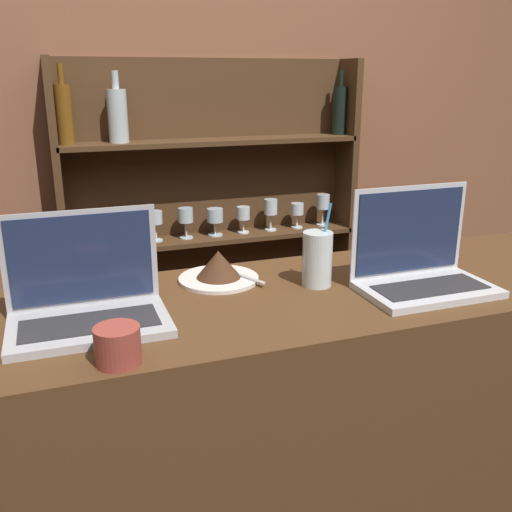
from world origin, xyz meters
name	(u,v)px	position (x,y,z in m)	size (l,w,h in m)	color
bar_counter	(290,471)	(0.00, 0.28, 0.54)	(2.06, 0.56, 1.08)	#4C3019
back_wall	(182,137)	(0.00, 1.50, 1.35)	(7.00, 0.06, 2.70)	brown
back_shelf	(212,243)	(0.10, 1.42, 0.88)	(1.29, 0.18, 1.67)	#472D19
laptop_near	(87,299)	(-0.50, 0.27, 1.13)	(0.34, 0.22, 0.24)	#ADADB2
laptop_far	(420,265)	(0.32, 0.21, 1.14)	(0.33, 0.20, 0.26)	silver
cake_plate	(219,269)	(-0.15, 0.43, 1.11)	(0.21, 0.21, 0.08)	silver
water_glass	(317,259)	(0.08, 0.31, 1.15)	(0.08, 0.08, 0.22)	silver
coffee_cup	(118,345)	(-0.46, 0.06, 1.11)	(0.09, 0.09, 0.07)	#993D33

